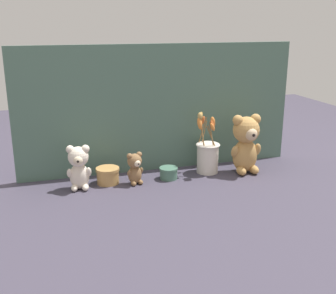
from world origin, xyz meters
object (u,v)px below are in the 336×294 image
Objects in this scene: flower_vase at (207,154)px; decorative_tin_tall at (108,175)px; teddy_bear_large at (246,143)px; teddy_bear_medium at (79,166)px; decorative_tin_short at (169,173)px; teddy_bear_small at (135,168)px.

decorative_tin_tall is at bearing -179.42° from flower_vase.
teddy_bear_medium is (-0.83, 0.02, -0.05)m from teddy_bear_large.
decorative_tin_short is at bearing 0.89° from teddy_bear_medium.
flower_vase is 2.87× the size of decorative_tin_tall.
teddy_bear_medium is 0.26m from teddy_bear_small.
flower_vase reaches higher than teddy_bear_medium.
decorative_tin_short is at bearing 176.60° from teddy_bear_large.
flower_vase is at bearing 0.58° from decorative_tin_tall.
flower_vase is 0.23m from decorative_tin_short.
teddy_bear_small is 1.71× the size of decorative_tin_short.
teddy_bear_large is 0.58m from teddy_bear_small.
teddy_bear_large is 0.71m from decorative_tin_tall.
teddy_bear_large is 0.42m from decorative_tin_short.
flower_vase reaches higher than teddy_bear_large.
teddy_bear_large is 0.20m from flower_vase.
decorative_tin_short is at bearing -171.53° from flower_vase.
teddy_bear_medium is 2.31× the size of decorative_tin_short.
flower_vase reaches higher than decorative_tin_tall.
flower_vase is (0.39, 0.05, 0.01)m from teddy_bear_small.
decorative_tin_short is at bearing -5.11° from decorative_tin_tall.
teddy_bear_large is 2.71× the size of decorative_tin_tall.
teddy_bear_large reaches higher than teddy_bear_medium.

